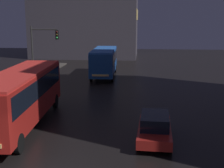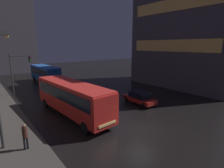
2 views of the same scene
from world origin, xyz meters
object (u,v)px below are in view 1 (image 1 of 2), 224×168
at_px(bus_far, 104,60).
at_px(traffic_light_main, 42,46).
at_px(car_taxi, 155,127).
at_px(bus_near, 21,93).

height_order(bus_far, traffic_light_main, traffic_light_main).
bearing_deg(bus_far, traffic_light_main, 45.15).
relative_size(car_taxi, traffic_light_main, 0.75).
xyz_separation_m(bus_far, traffic_light_main, (-5.37, -5.81, 1.95)).
distance_m(bus_near, car_taxi, 8.32).
relative_size(bus_near, car_taxi, 2.53).
bearing_deg(car_taxi, traffic_light_main, -49.45).
height_order(bus_far, car_taxi, bus_far).
bearing_deg(traffic_light_main, bus_near, -78.24).
height_order(bus_near, traffic_light_main, traffic_light_main).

